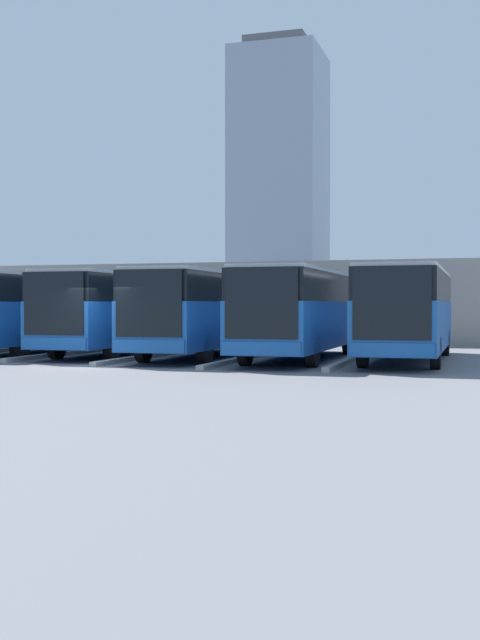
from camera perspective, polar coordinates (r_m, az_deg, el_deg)
The scene contains 12 objects.
ground_plane at distance 25.75m, azimuth -10.26°, elevation -3.27°, with size 600.00×600.00×0.00m, color slate.
bus_0 at distance 28.28m, azimuth 11.89°, elevation 0.71°, with size 2.58×11.09×3.16m.
curb_divider_0 at distance 26.96m, azimuth 7.64°, elevation -2.91°, with size 0.24×7.93×0.15m, color #9E9E99.
bus_1 at distance 28.50m, azimuth 4.41°, elevation 0.73°, with size 2.58×11.09×3.16m.
curb_divider_1 at distance 27.47m, azimuth -0.12°, elevation -2.83°, with size 0.24×7.93×0.15m, color #9E9E99.
bus_2 at distance 29.89m, azimuth -2.35°, elevation 0.74°, with size 2.58×11.09×3.16m.
curb_divider_2 at distance 29.11m, azimuth -6.86°, elevation -2.62°, with size 0.24×7.93×0.15m, color #9E9E99.
bus_3 at distance 31.93m, azimuth -8.20°, elevation 0.75°, with size 2.58×11.09×3.16m.
curb_divider_3 at distance 31.39m, azimuth -12.52°, elevation -2.37°, with size 0.24×7.93×0.15m, color #9E9E99.
bus_4 at distance 33.67m, azimuth -13.90°, elevation 0.75°, with size 2.58×11.09×3.16m.
station_building at distance 45.81m, azimuth 2.21°, elevation 1.24°, with size 34.74×14.45×4.12m.
office_tower at distance 172.66m, azimuth 2.82°, elevation 9.82°, with size 18.25×18.25×57.84m.
Camera 1 is at (-11.85, 22.79, 1.92)m, focal length 45.00 mm.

